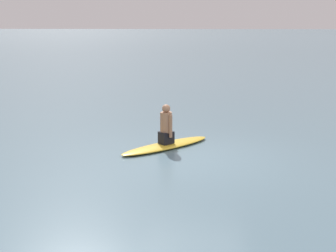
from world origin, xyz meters
TOP-DOWN VIEW (x-y plane):
  - ground_plane at (0.00, 0.00)m, footprint 400.00×400.00m
  - surfboard at (0.79, -0.86)m, footprint 2.50×2.38m
  - person_paddler at (0.79, -0.86)m, footprint 0.44×0.44m

SIDE VIEW (x-z plane):
  - ground_plane at x=0.00m, z-range 0.00..0.00m
  - surfboard at x=0.79m, z-range 0.00..0.11m
  - person_paddler at x=0.79m, z-range 0.06..1.11m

